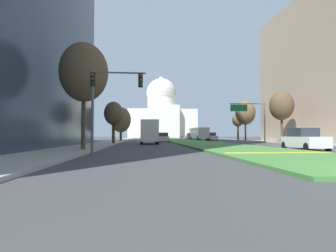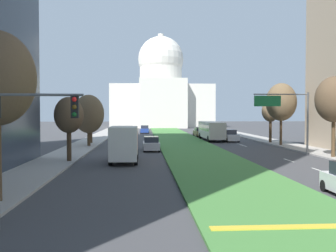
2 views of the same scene
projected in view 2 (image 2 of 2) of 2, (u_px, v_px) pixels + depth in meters
The scene contains 21 objects.
ground_plane at pixel (177, 139), 63.82m from camera, with size 260.00×260.00×0.00m, color #3D3D3F.
grass_median at pixel (181, 141), 57.98m from camera, with size 7.34×105.26×0.14m, color #427A38.
median_curb_nose at pixel (298, 227), 14.01m from camera, with size 6.61×0.50×0.04m, color gold.
lane_dashes_right at pixel (255, 149), 45.23m from camera, with size 0.16×54.32×0.01m.
sidewalk_left at pixel (84, 145), 51.26m from camera, with size 4.00×105.26×0.15m, color #9E9991.
sidewalk_right at pixel (282, 144), 53.05m from camera, with size 4.00×105.26×0.15m, color #9E9991.
capitol_building at pixel (161, 94), 121.03m from camera, with size 30.95×28.39×29.66m.
traffic_light_near_left at pixel (20, 128), 14.09m from camera, with size 3.34×0.35×5.20m.
overhead_guide_sign at pixel (287, 110), 39.15m from camera, with size 5.84×0.20×6.50m.
street_tree_left_mid at pixel (69, 116), 33.36m from camera, with size 2.56×2.56×5.80m.
street_tree_right_mid at pixel (334, 100), 36.32m from camera, with size 3.52×3.52×7.89m.
street_tree_left_far at pixel (89, 114), 48.71m from camera, with size 3.96×3.96×6.72m.
street_tree_right_far at pixel (281, 102), 49.85m from camera, with size 3.99×3.99×8.30m.
street_tree_left_distant at pixel (91, 109), 53.37m from camera, with size 2.71×2.71×6.67m.
street_tree_right_distant at pixel (271, 112), 54.22m from camera, with size 2.49×2.49×6.22m.
sedan_midblock at pixel (151, 144), 43.72m from camera, with size 1.92×4.55×1.66m.
sedan_distant at pixel (230, 136), 57.81m from camera, with size 2.03×4.26×1.82m.
sedan_far_horizon at pixel (200, 132), 69.65m from camera, with size 2.08×4.75×1.78m.
sedan_very_far at pixel (145, 130), 81.32m from camera, with size 2.00×4.21×1.72m.
box_truck_delivery at pixel (124, 143), 33.44m from camera, with size 2.40×6.40×3.20m.
city_bus at pixel (211, 129), 60.36m from camera, with size 2.62×11.00×2.95m.
Camera 2 is at (-5.73, -4.99, 4.37)m, focal length 40.51 mm.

